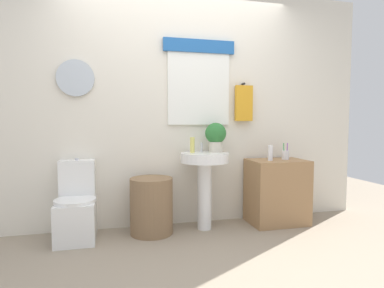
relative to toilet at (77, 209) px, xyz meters
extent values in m
plane|color=gray|center=(1.05, -0.89, -0.29)|extent=(8.00, 8.00, 0.00)
cube|color=silver|center=(1.05, 0.26, 1.01)|extent=(4.40, 0.10, 2.60)
cube|color=white|center=(1.28, 0.20, 1.21)|extent=(0.69, 0.03, 0.79)
cube|color=#235BA3|center=(1.28, 0.18, 1.67)|extent=(0.79, 0.04, 0.14)
cylinder|color=silver|center=(0.00, 0.19, 1.28)|extent=(0.37, 0.03, 0.37)
cylinder|color=black|center=(1.80, 0.18, 1.28)|extent=(0.02, 0.06, 0.02)
cube|color=gold|center=(1.80, 0.16, 1.06)|extent=(0.20, 0.05, 0.40)
cube|color=white|center=(0.00, -0.04, -0.10)|extent=(0.36, 0.50, 0.38)
cylinder|color=white|center=(0.00, -0.10, 0.11)|extent=(0.38, 0.38, 0.03)
cube|color=white|center=(0.00, 0.13, 0.28)|extent=(0.34, 0.18, 0.37)
cylinder|color=silver|center=(0.00, 0.13, 0.47)|extent=(0.04, 0.04, 0.02)
cylinder|color=#846647|center=(0.72, -0.04, 0.00)|extent=(0.43, 0.43, 0.57)
cylinder|color=white|center=(1.28, -0.04, 0.07)|extent=(0.15, 0.15, 0.71)
cylinder|color=white|center=(1.28, -0.04, 0.47)|extent=(0.51, 0.51, 0.10)
cylinder|color=silver|center=(1.28, 0.08, 0.57)|extent=(0.03, 0.03, 0.10)
cube|color=#9E754C|center=(2.13, -0.04, 0.07)|extent=(0.62, 0.44, 0.71)
cylinder|color=#DBD166|center=(1.16, 0.01, 0.60)|extent=(0.05, 0.05, 0.16)
cylinder|color=beige|center=(1.42, 0.02, 0.58)|extent=(0.14, 0.14, 0.11)
sphere|color=#2D7033|center=(1.42, 0.02, 0.72)|extent=(0.23, 0.23, 0.23)
cylinder|color=white|center=(2.02, -0.08, 0.51)|extent=(0.05, 0.05, 0.17)
cylinder|color=silver|center=(2.24, -0.02, 0.47)|extent=(0.08, 0.08, 0.10)
cylinder|color=purple|center=(2.25, -0.02, 0.52)|extent=(0.01, 0.02, 0.18)
cylinder|color=green|center=(2.22, -0.01, 0.52)|extent=(0.02, 0.04, 0.18)
camera|label=1|loc=(0.36, -3.21, 0.85)|focal=29.74mm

